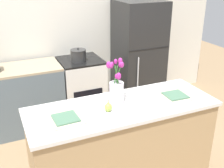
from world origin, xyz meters
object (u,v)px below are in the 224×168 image
stove_range (82,89)px  refrigerator (138,56)px  plate_setting_left (66,119)px  pear_figurine (108,107)px  plate_setting_right (175,96)px  flower_vase (116,89)px  cooking_pot (78,55)px

stove_range → refrigerator: bearing=0.0°
plate_setting_left → pear_figurine: bearing=-1.0°
stove_range → plate_setting_right: bearing=-74.4°
pear_figurine → plate_setting_left: (-0.39, 0.01, -0.03)m
flower_vase → plate_setting_left: 0.55m
refrigerator → stove_range: bearing=-180.0°
stove_range → refrigerator: size_ratio=0.54×
pear_figurine → plate_setting_right: pear_figurine is taller
flower_vase → cooking_pot: (0.09, 1.47, -0.10)m
plate_setting_right → cooking_pot: 1.67m
flower_vase → cooking_pot: size_ratio=1.97×
plate_setting_right → pear_figurine: bearing=-179.5°
flower_vase → pear_figurine: bearing=-138.1°
cooking_pot → refrigerator: bearing=3.1°
stove_range → pear_figurine: bearing=-99.3°
plate_setting_right → flower_vase: bearing=169.0°
plate_setting_left → plate_setting_right: 1.12m
flower_vase → plate_setting_left: bearing=-167.6°
pear_figurine → plate_setting_right: (0.73, 0.01, -0.03)m
pear_figurine → plate_setting_right: bearing=0.5°
plate_setting_right → cooking_pot: size_ratio=1.34×
stove_range → pear_figurine: size_ratio=8.12×
flower_vase → pear_figurine: (-0.14, -0.12, -0.10)m
flower_vase → plate_setting_right: 0.62m
flower_vase → cooking_pot: flower_vase is taller
pear_figurine → plate_setting_right: size_ratio=0.38×
stove_range → flower_vase: 1.66m
stove_range → cooking_pot: cooking_pot is taller
stove_range → cooking_pot: size_ratio=4.15×
stove_range → refrigerator: refrigerator is taller
pear_figurine → plate_setting_left: pear_figurine is taller
flower_vase → plate_setting_right: flower_vase is taller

